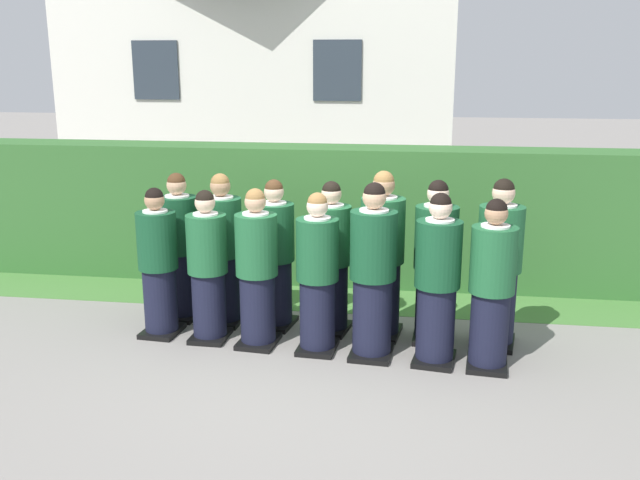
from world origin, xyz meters
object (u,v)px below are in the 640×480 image
object	(u,v)px
student_front_row_3	(317,277)
student_rear_row_5	(435,266)
student_front_row_5	(437,284)
student_rear_row_3	(331,261)
student_front_row_4	(373,275)
student_rear_row_0	(180,250)
student_rear_row_1	(223,253)
student_rear_row_2	(275,258)
student_front_row_2	(257,272)
student_front_row_1	(208,270)
student_front_row_6	(491,289)
student_rear_row_4	(382,259)
student_rear_row_6	(499,268)
student_front_row_0	(158,266)

from	to	relation	value
student_front_row_3	student_rear_row_5	bearing A→B (deg)	20.96
student_front_row_5	student_rear_row_3	xyz separation A→B (m)	(-1.07, 0.64, -0.01)
student_front_row_4	student_rear_row_0	bearing A→B (deg)	160.83
student_rear_row_1	student_rear_row_2	world-z (taller)	student_rear_row_1
student_rear_row_0	student_front_row_4	bearing A→B (deg)	-19.17
student_front_row_2	student_rear_row_0	world-z (taller)	student_rear_row_0
student_front_row_1	student_front_row_6	world-z (taller)	student_front_row_6
student_rear_row_4	student_rear_row_2	bearing A→B (deg)	174.88
student_rear_row_3	student_rear_row_6	size ratio (longest dim) A/B	0.95
student_front_row_3	student_rear_row_3	xyz separation A→B (m)	(0.07, 0.53, 0.01)
student_front_row_1	student_rear_row_3	distance (m)	1.26
student_front_row_0	student_front_row_3	bearing A→B (deg)	-6.49
student_rear_row_1	student_rear_row_4	distance (m)	1.71
student_front_row_3	student_rear_row_0	world-z (taller)	student_rear_row_0
student_front_row_3	student_rear_row_0	xyz separation A→B (m)	(-1.62, 0.70, 0.02)
student_front_row_6	student_rear_row_6	size ratio (longest dim) A/B	0.95
student_front_row_2	student_front_row_6	xyz separation A→B (m)	(2.23, -0.22, 0.00)
student_front_row_2	student_rear_row_1	bearing A→B (deg)	132.51
student_rear_row_2	student_rear_row_5	distance (m)	1.67
student_rear_row_0	student_rear_row_2	size ratio (longest dim) A/B	1.02
student_rear_row_6	student_front_row_5	bearing A→B (deg)	-139.87
student_rear_row_5	student_front_row_5	bearing A→B (deg)	-88.79
student_front_row_5	student_front_row_6	distance (m)	0.49
student_front_row_5	student_rear_row_6	size ratio (longest dim) A/B	0.96
student_rear_row_2	student_front_row_6	bearing A→B (deg)	-19.15
student_front_row_2	student_rear_row_4	distance (m)	1.28
student_rear_row_2	student_front_row_5	bearing A→B (deg)	-22.74
student_front_row_3	student_front_row_5	bearing A→B (deg)	-5.80
student_rear_row_6	student_rear_row_0	bearing A→B (deg)	174.84
student_front_row_6	student_rear_row_1	xyz separation A→B (m)	(-2.73, 0.77, 0.02)
student_rear_row_2	student_rear_row_4	distance (m)	1.14
student_front_row_3	student_rear_row_1	xyz separation A→B (m)	(-1.11, 0.61, 0.03)
student_rear_row_6	student_rear_row_1	bearing A→B (deg)	175.73
student_front_row_3	student_rear_row_6	bearing A→B (deg)	12.74
student_rear_row_1	student_rear_row_6	world-z (taller)	student_rear_row_6
student_rear_row_1	student_front_row_6	bearing A→B (deg)	-15.72
student_front_row_0	student_rear_row_3	world-z (taller)	student_rear_row_3
student_front_row_1	student_rear_row_3	bearing A→B (deg)	18.49
student_front_row_0	student_rear_row_0	xyz separation A→B (m)	(0.05, 0.51, 0.03)
student_rear_row_3	student_rear_row_6	xyz separation A→B (m)	(1.67, -0.14, 0.04)
student_front_row_6	student_rear_row_0	size ratio (longest dim) A/B	0.99
student_front_row_1	student_rear_row_6	xyz separation A→B (m)	(2.87, 0.26, 0.07)
student_rear_row_5	student_rear_row_3	bearing A→B (deg)	174.71
student_rear_row_1	student_rear_row_3	bearing A→B (deg)	-3.76
student_front_row_0	student_front_row_1	world-z (taller)	student_front_row_1
student_front_row_4	student_rear_row_2	xyz separation A→B (m)	(-1.07, 0.64, -0.05)
student_front_row_0	student_rear_row_0	size ratio (longest dim) A/B	0.96
student_front_row_6	student_rear_row_4	size ratio (longest dim) A/B	0.93
student_rear_row_3	student_front_row_5	bearing A→B (deg)	-31.02
student_rear_row_0	student_front_row_6	bearing A→B (deg)	-14.86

